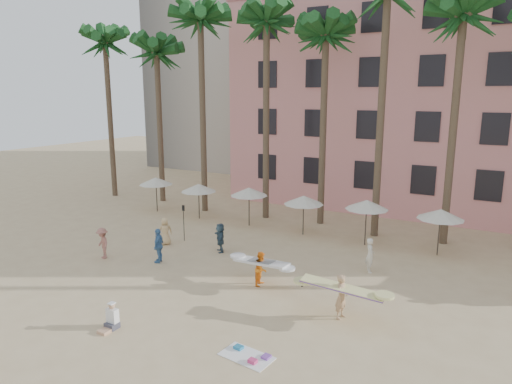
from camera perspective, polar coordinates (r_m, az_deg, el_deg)
The scene contains 10 objects.
ground at distance 18.61m, azimuth -7.15°, elevation -15.88°, with size 120.00×120.00×0.00m, color #D1B789.
pink_hotel at distance 39.27m, azimuth 25.31°, elevation 9.95°, with size 35.00×14.00×16.00m, color #DD8689.
palm_row at distance 29.98m, azimuth 11.29°, elevation 20.07°, with size 44.40×5.40×16.30m.
umbrella_row at distance 29.40m, azimuth 2.40°, elevation -0.42°, with size 22.50×2.70×2.73m.
beach_towel at distance 16.42m, azimuth -0.95°, elevation -19.77°, with size 1.90×1.20×0.14m.
carrier_yellow at distance 18.67m, azimuth 10.68°, elevation -12.40°, with size 3.30×1.00×1.82m.
carrier_white at distance 21.40m, azimuth 0.68°, elevation -9.36°, with size 2.82×1.05×1.60m.
beachgoers at distance 24.18m, azimuth -3.15°, elevation -6.85°, with size 21.20×6.27×1.85m.
paddle at distance 27.76m, azimuth -9.04°, elevation -3.27°, with size 0.18×0.04×2.23m.
seated_man at distance 18.71m, azimuth -17.65°, elevation -15.00°, with size 0.45×0.79×1.03m.
Camera 1 is at (9.87, -13.15, 8.71)m, focal length 32.00 mm.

